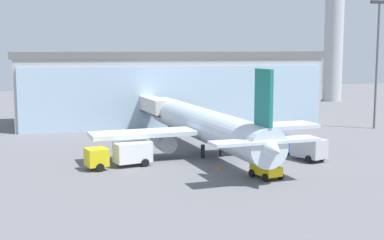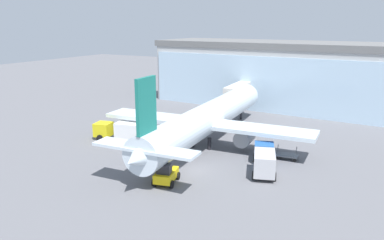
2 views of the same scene
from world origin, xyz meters
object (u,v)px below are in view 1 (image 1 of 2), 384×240
at_px(control_tower, 335,9).
at_px(safety_cone_wingtip, 108,159).
at_px(fuel_truck, 300,147).
at_px(baggage_cart, 289,147).
at_px(apron_light_mast, 377,54).
at_px(safety_cone_nose, 219,168).
at_px(pushback_tug, 267,169).
at_px(jet_bridge, 150,106).
at_px(airplane, 206,126).
at_px(catering_truck, 121,154).

distance_m(control_tower, safety_cone_wingtip, 88.38).
relative_size(fuel_truck, baggage_cart, 2.57).
relative_size(apron_light_mast, safety_cone_nose, 37.48).
xyz_separation_m(control_tower, pushback_tug, (-49.42, -69.67, -21.68)).
bearing_deg(pushback_tug, control_tower, -49.22).
bearing_deg(pushback_tug, jet_bridge, -5.73).
height_order(jet_bridge, control_tower, control_tower).
xyz_separation_m(airplane, fuel_truck, (9.92, -5.92, -2.09)).
distance_m(jet_bridge, control_tower, 67.78).
bearing_deg(baggage_cart, safety_cone_nose, -152.48).
height_order(fuel_truck, safety_cone_nose, fuel_truck).
bearing_deg(baggage_cart, jet_bridge, 117.61).
xyz_separation_m(control_tower, baggage_cart, (-40.40, -56.71, -22.15)).
bearing_deg(apron_light_mast, safety_cone_wingtip, -163.17).
height_order(fuel_truck, pushback_tug, fuel_truck).
xyz_separation_m(catering_truck, fuel_truck, (21.14, -1.53, 0.00)).
xyz_separation_m(control_tower, airplane, (-51.45, -55.91, -19.10)).
xyz_separation_m(control_tower, fuel_truck, (-41.53, -61.84, -21.19)).
bearing_deg(jet_bridge, apron_light_mast, -104.49).
height_order(control_tower, fuel_truck, control_tower).
xyz_separation_m(jet_bridge, fuel_truck, (12.67, -25.60, -2.67)).
distance_m(jet_bridge, fuel_truck, 28.69).
relative_size(airplane, pushback_tug, 10.81).
distance_m(jet_bridge, safety_cone_wingtip, 23.20).
bearing_deg(apron_light_mast, jet_bridge, 168.87).
bearing_deg(safety_cone_wingtip, catering_truck, -72.65).
bearing_deg(pushback_tug, catering_truck, 40.85).
xyz_separation_m(pushback_tug, safety_cone_nose, (-3.49, 4.56, -0.70)).
relative_size(jet_bridge, safety_cone_wingtip, 24.75).
distance_m(control_tower, apron_light_mast, 48.17).
bearing_deg(control_tower, jet_bridge, -146.23).
relative_size(control_tower, baggage_cart, 12.86).
bearing_deg(control_tower, pushback_tug, -125.35).
xyz_separation_m(catering_truck, baggage_cart, (22.27, 3.59, -0.97)).
bearing_deg(pushback_tug, baggage_cart, -48.71).
xyz_separation_m(jet_bridge, catering_truck, (-8.46, -24.06, -2.67)).
distance_m(airplane, fuel_truck, 11.74).
bearing_deg(fuel_truck, baggage_cart, -30.92).
xyz_separation_m(safety_cone_nose, safety_cone_wingtip, (-10.77, 8.05, 0.00)).
relative_size(pushback_tug, safety_cone_nose, 6.43).
distance_m(airplane, pushback_tug, 14.15).
relative_size(catering_truck, baggage_cart, 2.57).
bearing_deg(jet_bridge, safety_cone_wingtip, 152.17).
xyz_separation_m(fuel_truck, pushback_tug, (-7.89, -7.84, -0.49)).
height_order(pushback_tug, safety_cone_nose, pushback_tug).
relative_size(airplane, fuel_truck, 5.02).
height_order(apron_light_mast, pushback_tug, apron_light_mast).
bearing_deg(safety_cone_wingtip, airplane, 5.37).
distance_m(fuel_truck, safety_cone_nose, 11.90).
relative_size(control_tower, safety_cone_nose, 69.22).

